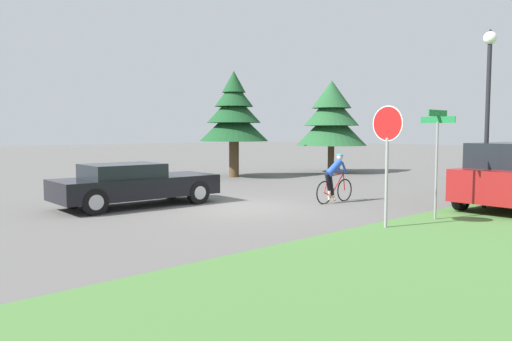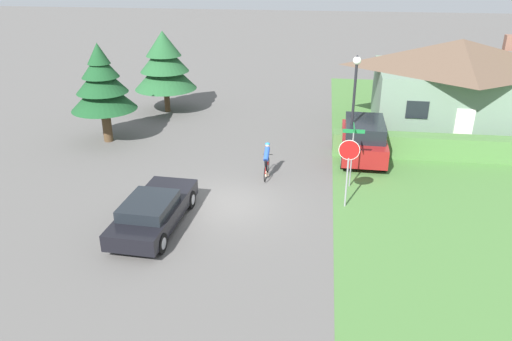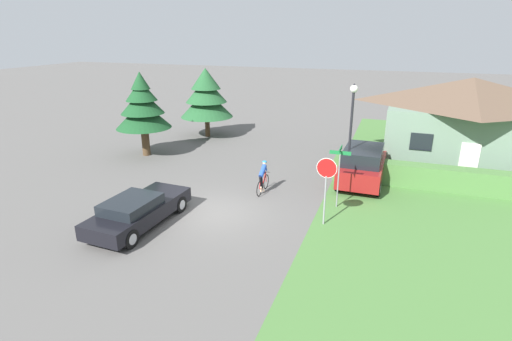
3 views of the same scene
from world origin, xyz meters
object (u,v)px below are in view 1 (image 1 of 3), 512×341
(cyclist, at_px, (334,179))
(stop_sign, at_px, (387,140))
(conifer_tall_near, at_px, (234,115))
(sedan_left_lane, at_px, (134,184))
(conifer_tall_far, at_px, (331,118))
(street_name_sign, at_px, (437,144))
(street_lamp, at_px, (488,87))

(cyclist, relative_size, stop_sign, 0.62)
(conifer_tall_near, bearing_deg, sedan_left_lane, -57.72)
(cyclist, bearing_deg, conifer_tall_far, 39.84)
(conifer_tall_far, bearing_deg, sedan_left_lane, -74.96)
(sedan_left_lane, height_order, conifer_tall_far, conifer_tall_far)
(cyclist, bearing_deg, street_name_sign, -98.06)
(cyclist, distance_m, stop_sign, 4.34)
(sedan_left_lane, relative_size, street_lamp, 0.96)
(sedan_left_lane, xyz_separation_m, conifer_tall_near, (-5.26, 8.33, 2.37))
(conifer_tall_near, bearing_deg, conifer_tall_far, 74.46)
(conifer_tall_near, distance_m, conifer_tall_far, 5.74)
(conifer_tall_near, relative_size, conifer_tall_far, 1.04)
(stop_sign, relative_size, conifer_tall_far, 0.57)
(sedan_left_lane, bearing_deg, stop_sign, -66.67)
(stop_sign, bearing_deg, street_lamp, -91.16)
(street_name_sign, bearing_deg, conifer_tall_near, 162.45)
(sedan_left_lane, height_order, street_lamp, street_lamp)
(street_lamp, bearing_deg, stop_sign, -93.93)
(street_lamp, relative_size, conifer_tall_near, 0.99)
(stop_sign, relative_size, conifer_tall_near, 0.54)
(conifer_tall_near, height_order, conifer_tall_far, conifer_tall_near)
(street_lamp, bearing_deg, sedan_left_lane, -135.31)
(sedan_left_lane, height_order, cyclist, cyclist)
(cyclist, relative_size, conifer_tall_far, 0.35)
(cyclist, height_order, conifer_tall_far, conifer_tall_far)
(stop_sign, bearing_deg, sedan_left_lane, 23.06)
(street_name_sign, height_order, conifer_tall_far, conifer_tall_far)
(street_name_sign, xyz_separation_m, conifer_tall_near, (-12.41, 3.92, 1.14))
(cyclist, height_order, street_lamp, street_lamp)
(street_lamp, relative_size, street_name_sign, 1.86)
(sedan_left_lane, distance_m, street_lamp, 10.53)
(sedan_left_lane, distance_m, conifer_tall_near, 10.13)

